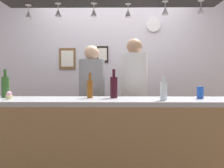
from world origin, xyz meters
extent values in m
cube|color=silver|center=(0.00, 1.10, 1.30)|extent=(4.40, 0.06, 2.60)
cube|color=#99999E|center=(0.00, -0.35, 1.00)|extent=(2.70, 0.55, 0.04)
cube|color=olive|center=(0.00, -0.60, 0.49)|extent=(2.65, 0.04, 0.98)
cube|color=black|center=(0.00, -0.30, 2.02)|extent=(2.20, 0.36, 0.04)
cylinder|color=silver|center=(-0.87, -0.23, 1.99)|extent=(0.06, 0.06, 0.00)
cylinder|color=silver|center=(-0.87, -0.23, 1.96)|extent=(0.01, 0.01, 0.06)
cone|color=silver|center=(-0.87, -0.23, 1.90)|extent=(0.07, 0.07, 0.08)
cylinder|color=silver|center=(-0.54, -0.28, 1.99)|extent=(0.06, 0.06, 0.00)
cylinder|color=silver|center=(-0.54, -0.28, 1.96)|extent=(0.01, 0.01, 0.06)
cone|color=silver|center=(-0.54, -0.28, 1.90)|extent=(0.07, 0.07, 0.08)
cylinder|color=silver|center=(-0.18, -0.28, 1.99)|extent=(0.06, 0.06, 0.00)
cylinder|color=silver|center=(-0.18, -0.28, 1.96)|extent=(0.01, 0.01, 0.06)
cone|color=silver|center=(-0.18, -0.28, 1.90)|extent=(0.07, 0.07, 0.08)
cylinder|color=silver|center=(0.17, -0.26, 1.99)|extent=(0.06, 0.06, 0.00)
cylinder|color=silver|center=(0.17, -0.26, 1.96)|extent=(0.01, 0.01, 0.06)
cone|color=silver|center=(0.17, -0.26, 1.90)|extent=(0.07, 0.07, 0.08)
cylinder|color=silver|center=(0.53, -0.33, 1.99)|extent=(0.06, 0.06, 0.00)
cylinder|color=silver|center=(0.53, -0.33, 1.96)|extent=(0.01, 0.01, 0.06)
cone|color=silver|center=(0.53, -0.33, 1.90)|extent=(0.07, 0.07, 0.08)
cylinder|color=silver|center=(0.88, -0.36, 1.99)|extent=(0.06, 0.06, 0.00)
cylinder|color=silver|center=(0.88, -0.36, 1.96)|extent=(0.01, 0.01, 0.06)
cone|color=silver|center=(0.88, -0.36, 1.90)|extent=(0.07, 0.07, 0.08)
cube|color=#2D334C|center=(-0.27, 0.36, 0.39)|extent=(0.17, 0.18, 0.78)
cylinder|color=gray|center=(-0.27, 0.36, 1.12)|extent=(0.34, 0.34, 0.68)
sphere|color=tan|center=(-0.27, 0.36, 1.55)|extent=(0.19, 0.19, 0.19)
cube|color=#2D334C|center=(0.29, 0.36, 0.41)|extent=(0.17, 0.18, 0.83)
cylinder|color=white|center=(0.29, 0.36, 1.19)|extent=(0.34, 0.34, 0.72)
sphere|color=#9E7556|center=(0.29, 0.36, 1.64)|extent=(0.20, 0.20, 0.20)
cylinder|color=silver|center=(0.49, -0.47, 1.11)|extent=(0.06, 0.06, 0.17)
cylinder|color=silver|center=(0.49, -0.47, 1.23)|extent=(0.03, 0.03, 0.06)
cylinder|color=brown|center=(-0.23, -0.26, 1.12)|extent=(0.06, 0.06, 0.18)
cylinder|color=brown|center=(-0.23, -0.26, 1.25)|extent=(0.03, 0.03, 0.08)
cylinder|color=#2D5623|center=(-1.14, -0.20, 1.14)|extent=(0.08, 0.08, 0.22)
cylinder|color=#2D5623|center=(-1.14, -0.20, 1.29)|extent=(0.03, 0.03, 0.08)
cylinder|color=#380F19|center=(0.02, -0.25, 1.14)|extent=(0.08, 0.08, 0.22)
cylinder|color=#380F19|center=(0.02, -0.25, 1.29)|extent=(0.03, 0.03, 0.08)
cylinder|color=#1E4CB2|center=(0.90, -0.30, 1.09)|extent=(0.07, 0.07, 0.12)
cylinder|color=beige|center=(-1.01, -0.38, 1.05)|extent=(0.06, 0.06, 0.04)
sphere|color=pink|center=(-1.01, -0.38, 1.08)|extent=(0.05, 0.05, 0.05)
cube|color=black|center=(-0.16, 1.06, 1.60)|extent=(0.18, 0.02, 0.26)
cube|color=white|center=(-0.16, 1.05, 1.60)|extent=(0.14, 0.01, 0.20)
cube|color=brown|center=(-0.73, 1.06, 1.53)|extent=(0.26, 0.02, 0.34)
cube|color=white|center=(-0.73, 1.05, 1.53)|extent=(0.20, 0.01, 0.26)
cylinder|color=white|center=(0.65, 1.05, 2.06)|extent=(0.22, 0.03, 0.22)
camera|label=1|loc=(0.03, -2.60, 1.26)|focal=36.32mm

